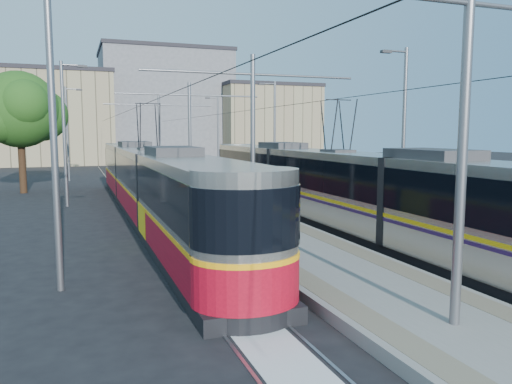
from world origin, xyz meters
name	(u,v)px	position (x,y,z in m)	size (l,w,h in m)	color
ground	(350,282)	(0.00, 0.00, 0.00)	(160.00, 160.00, 0.00)	black
platform	(202,200)	(0.00, 17.00, 0.15)	(4.00, 50.00, 0.30)	gray
tactile_strip_left	(178,198)	(-1.45, 17.00, 0.30)	(0.70, 50.00, 0.01)	gray
tactile_strip_right	(225,196)	(1.45, 17.00, 0.30)	(0.70, 50.00, 0.01)	gray
rails	(202,202)	(0.00, 17.00, 0.02)	(8.71, 70.00, 0.03)	gray
track_arrow	(269,344)	(-3.60, -3.00, 0.01)	(1.20, 5.00, 0.01)	silver
tram_left	(150,182)	(-3.60, 12.89, 1.71)	(2.43, 30.90, 5.50)	black
tram_right	(337,185)	(3.60, 7.26, 1.86)	(2.43, 30.31, 5.50)	black
catenary	(214,125)	(0.00, 14.15, 4.52)	(9.20, 70.00, 7.00)	slate
street_lamps	(186,132)	(0.00, 21.00, 4.18)	(15.18, 38.22, 8.00)	slate
shelter	(210,180)	(-0.07, 14.70, 1.52)	(0.90, 1.18, 2.33)	black
tree	(25,111)	(-10.05, 25.99, 5.58)	(5.68, 5.25, 8.25)	#382314
building_left	(49,118)	(-10.00, 60.00, 6.11)	(16.32, 12.24, 12.20)	#9A8D68
building_centre	(165,106)	(6.00, 64.00, 8.10)	(18.36, 14.28, 16.18)	gray
building_right	(266,123)	(20.00, 58.00, 5.60)	(14.28, 10.20, 11.18)	#9A8D68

